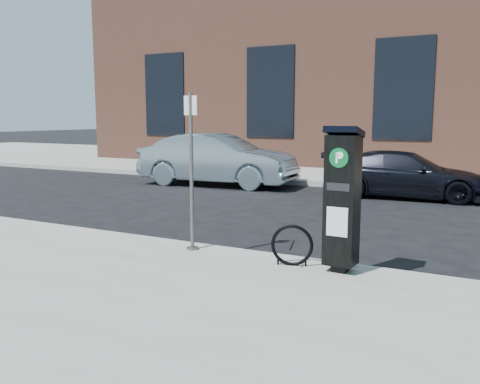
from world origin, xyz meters
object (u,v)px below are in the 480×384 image
Objects in this scene: bike_rack at (292,245)px; car_dark at (405,175)px; sign_pole at (192,173)px; car_silver at (218,160)px; parking_kiosk at (342,198)px.

bike_rack is 0.13× the size of car_dark.
bike_rack is 7.46m from car_dark.
sign_pole is 8.10m from car_silver.
sign_pole reaches higher than parking_kiosk.
car_dark is (-0.50, 7.41, -0.48)m from parking_kiosk.
parking_kiosk is at bearing -11.04° from bike_rack.
sign_pole is 7.58m from car_dark.
car_silver is at bearing 131.94° from parking_kiosk.
bike_rack is at bearing -9.75° from sign_pole.
sign_pole is 4.11× the size of bike_rack.
sign_pole is at bearing 162.62° from car_dark.
bike_rack is 0.12× the size of car_silver.
sign_pole is 0.55× the size of car_dark.
sign_pole is 1.80m from bike_rack.
car_silver is at bearing 110.57° from bike_rack.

